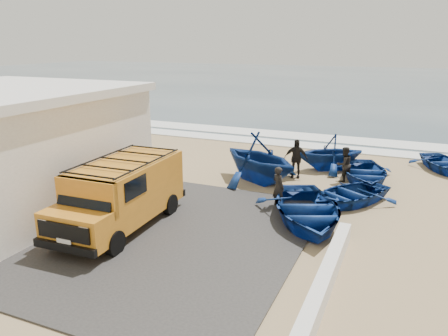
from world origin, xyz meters
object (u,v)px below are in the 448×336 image
(parapet, at_px, (326,278))
(fisherman_front, at_px, (278,187))
(fisherman_middle, at_px, (344,164))
(fisherman_back, at_px, (296,158))
(boat_far_right, at_px, (447,164))
(van, at_px, (122,192))
(boat_near_left, at_px, (307,209))
(boat_far_left, at_px, (330,152))
(boat_near_right, at_px, (349,194))
(boat_mid_right, at_px, (364,172))
(boat_mid_left, at_px, (259,157))

(parapet, bearing_deg, fisherman_front, 119.08)
(fisherman_middle, height_order, fisherman_back, fisherman_back)
(parapet, xyz_separation_m, boat_far_right, (3.27, 12.45, 0.10))
(van, xyz_separation_m, boat_near_left, (5.48, 2.73, -0.73))
(boat_near_left, bearing_deg, boat_far_right, 38.66)
(van, distance_m, boat_far_left, 10.71)
(van, distance_m, boat_far_right, 15.23)
(boat_far_left, xyz_separation_m, fisherman_back, (-1.16, -1.87, 0.02))
(boat_far_right, distance_m, fisherman_back, 7.35)
(boat_near_right, bearing_deg, boat_far_left, 142.80)
(boat_mid_right, distance_m, boat_far_left, 2.21)
(boat_far_right, bearing_deg, boat_mid_right, -163.48)
(boat_far_left, bearing_deg, fisherman_middle, -2.56)
(van, xyz_separation_m, fisherman_back, (3.84, 7.60, -0.33))
(van, height_order, boat_near_left, van)
(boat_far_right, relative_size, fisherman_front, 2.31)
(boat_far_right, relative_size, fisherman_middle, 2.33)
(boat_near_left, xyz_separation_m, boat_far_left, (-0.49, 6.74, 0.39))
(boat_mid_left, xyz_separation_m, fisherman_back, (1.32, 1.23, -0.21))
(parapet, relative_size, boat_near_right, 1.67)
(boat_near_right, xyz_separation_m, fisherman_front, (-2.35, -1.43, 0.40))
(parapet, height_order, fisherman_front, fisherman_front)
(van, height_order, boat_near_right, van)
(parapet, relative_size, fisherman_back, 3.41)
(fisherman_middle, bearing_deg, boat_far_right, 171.55)
(boat_mid_left, bearing_deg, boat_far_right, -27.89)
(parapet, relative_size, boat_near_left, 1.31)
(boat_far_left, bearing_deg, boat_far_right, 77.24)
(parapet, bearing_deg, boat_far_right, 75.29)
(van, height_order, boat_mid_right, van)
(parapet, bearing_deg, boat_near_left, 109.98)
(boat_far_left, xyz_separation_m, boat_far_right, (5.15, 1.86, -0.49))
(van, xyz_separation_m, fisherman_front, (4.18, 3.73, -0.43))
(boat_near_right, bearing_deg, parapet, -53.69)
(van, bearing_deg, boat_near_right, 36.51)
(boat_mid_right, bearing_deg, fisherman_front, -133.50)
(boat_far_right, relative_size, fisherman_back, 2.04)
(boat_near_left, distance_m, boat_far_right, 9.78)
(van, height_order, boat_far_left, van)
(boat_near_left, xyz_separation_m, boat_mid_left, (-2.97, 3.64, 0.61))
(boat_mid_left, xyz_separation_m, boat_mid_right, (4.25, 1.85, -0.68))
(parapet, xyz_separation_m, fisherman_middle, (-0.97, 9.00, 0.50))
(boat_near_right, height_order, boat_mid_left, boat_mid_left)
(parapet, height_order, van, van)
(fisherman_front, bearing_deg, parapet, 156.27)
(boat_mid_left, xyz_separation_m, boat_far_right, (7.64, 4.96, -0.71))
(parapet, distance_m, fisherman_back, 9.26)
(boat_far_left, height_order, fisherman_front, boat_far_left)
(parapet, xyz_separation_m, boat_near_left, (-1.40, 3.85, 0.20))
(boat_near_right, bearing_deg, fisherman_middle, 135.98)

